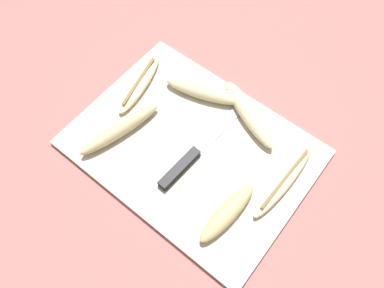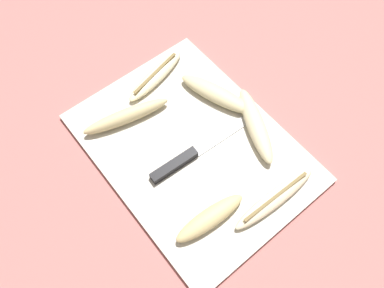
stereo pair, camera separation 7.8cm
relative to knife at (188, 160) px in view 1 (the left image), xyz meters
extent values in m
plane|color=#B76B66|center=(-0.02, 0.03, -0.02)|extent=(4.00, 4.00, 0.00)
cube|color=beige|center=(-0.02, 0.03, -0.01)|extent=(0.49, 0.36, 0.01)
cube|color=black|center=(0.00, -0.02, 0.00)|extent=(0.03, 0.11, 0.02)
cube|color=#B7BABF|center=(0.01, 0.10, -0.01)|extent=(0.03, 0.14, 0.00)
ellipsoid|color=beige|center=(-0.16, -0.04, 0.01)|extent=(0.08, 0.20, 0.03)
ellipsoid|color=beige|center=(-0.08, 0.15, 0.01)|extent=(0.18, 0.10, 0.03)
ellipsoid|color=beige|center=(0.04, 0.17, 0.01)|extent=(0.19, 0.12, 0.03)
ellipsoid|color=beige|center=(-0.21, 0.08, 0.00)|extent=(0.08, 0.18, 0.02)
cube|color=olive|center=(-0.21, 0.08, 0.01)|extent=(0.04, 0.14, 0.00)
ellipsoid|color=beige|center=(0.18, 0.08, 0.00)|extent=(0.04, 0.20, 0.02)
cube|color=olive|center=(0.18, 0.08, 0.02)|extent=(0.01, 0.16, 0.00)
ellipsoid|color=#DBC684|center=(0.13, -0.04, 0.01)|extent=(0.05, 0.15, 0.03)
camera|label=1|loc=(0.21, -0.25, 0.70)|focal=35.00mm
camera|label=2|loc=(0.27, -0.19, 0.70)|focal=35.00mm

